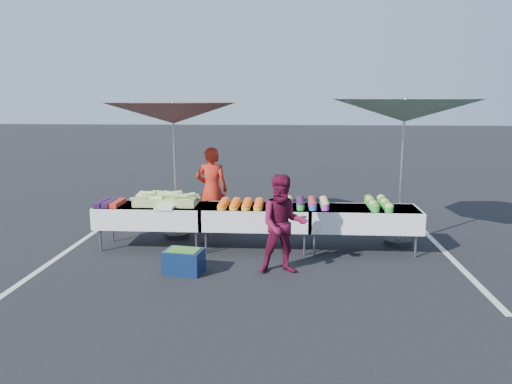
# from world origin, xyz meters

# --- Properties ---
(ground) EXTENTS (80.00, 80.00, 0.00)m
(ground) POSITION_xyz_m (0.00, 0.00, 0.00)
(ground) COLOR black
(stripe_left) EXTENTS (0.10, 5.00, 0.00)m
(stripe_left) POSITION_xyz_m (-3.20, 0.00, 0.00)
(stripe_left) COLOR silver
(stripe_left) RESTS_ON ground
(stripe_right) EXTENTS (0.10, 5.00, 0.00)m
(stripe_right) POSITION_xyz_m (3.20, 0.00, 0.00)
(stripe_right) COLOR silver
(stripe_right) RESTS_ON ground
(table_left) EXTENTS (1.86, 0.81, 0.75)m
(table_left) POSITION_xyz_m (-1.80, 0.00, 0.58)
(table_left) COLOR white
(table_left) RESTS_ON ground
(table_center) EXTENTS (1.86, 0.81, 0.75)m
(table_center) POSITION_xyz_m (0.00, 0.00, 0.58)
(table_center) COLOR white
(table_center) RESTS_ON ground
(table_right) EXTENTS (1.86, 0.81, 0.75)m
(table_right) POSITION_xyz_m (1.80, 0.00, 0.58)
(table_right) COLOR white
(table_right) RESTS_ON ground
(berry_punnets) EXTENTS (0.40, 0.54, 0.08)m
(berry_punnets) POSITION_xyz_m (-2.51, -0.06, 0.79)
(berry_punnets) COLOR black
(berry_punnets) RESTS_ON table_left
(corn_pile) EXTENTS (1.16, 0.57, 0.26)m
(corn_pile) POSITION_xyz_m (-1.55, 0.05, 0.84)
(corn_pile) COLOR #ADC364
(corn_pile) RESTS_ON table_left
(plastic_bags) EXTENTS (0.30, 0.25, 0.05)m
(plastic_bags) POSITION_xyz_m (-1.50, -0.30, 0.78)
(plastic_bags) COLOR white
(plastic_bags) RESTS_ON table_left
(carrot_bowls) EXTENTS (0.75, 0.69, 0.11)m
(carrot_bowls) POSITION_xyz_m (-0.25, -0.01, 0.80)
(carrot_bowls) COLOR #FAA41B
(carrot_bowls) RESTS_ON table_center
(potato_cups) EXTENTS (0.94, 0.58, 0.16)m
(potato_cups) POSITION_xyz_m (0.75, 0.00, 0.83)
(potato_cups) COLOR blue
(potato_cups) RESTS_ON table_right
(bean_baskets) EXTENTS (0.36, 0.86, 0.15)m
(bean_baskets) POSITION_xyz_m (2.06, 0.08, 0.82)
(bean_baskets) COLOR green
(bean_baskets) RESTS_ON table_right
(vendor) EXTENTS (0.61, 0.40, 1.66)m
(vendor) POSITION_xyz_m (-0.92, 1.06, 0.83)
(vendor) COLOR red
(vendor) RESTS_ON ground
(customer) EXTENTS (0.79, 0.65, 1.48)m
(customer) POSITION_xyz_m (0.48, -1.15, 0.74)
(customer) COLOR maroon
(customer) RESTS_ON ground
(umbrella_left) EXTENTS (3.11, 3.11, 2.51)m
(umbrella_left) POSITION_xyz_m (-1.53, 0.66, 2.27)
(umbrella_left) COLOR black
(umbrella_left) RESTS_ON ground
(umbrella_right) EXTENTS (3.17, 3.17, 2.57)m
(umbrella_right) POSITION_xyz_m (2.50, 0.46, 2.33)
(umbrella_right) COLOR black
(umbrella_right) RESTS_ON ground
(storage_bin) EXTENTS (0.61, 0.48, 0.36)m
(storage_bin) POSITION_xyz_m (-0.99, -1.25, 0.19)
(storage_bin) COLOR #0C1D40
(storage_bin) RESTS_ON ground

